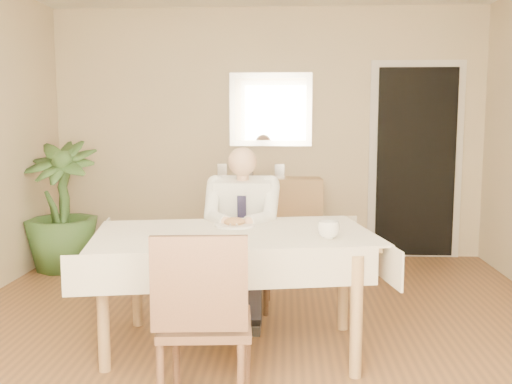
# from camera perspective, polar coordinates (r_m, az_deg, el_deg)

# --- Properties ---
(room) EXTENTS (5.00, 5.02, 2.60)m
(room) POSITION_cam_1_polar(r_m,az_deg,el_deg) (3.55, -0.31, 4.90)
(room) COLOR brown
(room) RESTS_ON ground
(window) EXTENTS (1.34, 0.04, 1.44)m
(window) POSITION_cam_1_polar(r_m,az_deg,el_deg) (1.09, -8.16, 7.41)
(window) COLOR beige
(window) RESTS_ON room
(doorway) EXTENTS (0.96, 0.07, 2.10)m
(doorway) POSITION_cam_1_polar(r_m,az_deg,el_deg) (6.17, 15.66, 2.84)
(doorway) COLOR beige
(doorway) RESTS_ON ground
(mirror) EXTENTS (0.86, 0.04, 0.76)m
(mirror) POSITION_cam_1_polar(r_m,az_deg,el_deg) (6.01, 1.47, 8.24)
(mirror) COLOR silver
(mirror) RESTS_ON room
(dining_table) EXTENTS (1.90, 1.33, 0.75)m
(dining_table) POSITION_cam_1_polar(r_m,az_deg,el_deg) (3.57, -2.22, -5.35)
(dining_table) COLOR olive
(dining_table) RESTS_ON ground
(chair_far) EXTENTS (0.44, 0.45, 0.87)m
(chair_far) POSITION_cam_1_polar(r_m,az_deg,el_deg) (4.46, -1.16, -5.12)
(chair_far) COLOR #44291B
(chair_far) RESTS_ON ground
(chair_near) EXTENTS (0.48, 0.48, 0.93)m
(chair_near) POSITION_cam_1_polar(r_m,az_deg,el_deg) (2.77, -5.29, -12.14)
(chair_near) COLOR #44291B
(chair_near) RESTS_ON ground
(seated_man) EXTENTS (0.48, 0.72, 1.24)m
(seated_man) POSITION_cam_1_polar(r_m,az_deg,el_deg) (4.14, -1.46, -3.25)
(seated_man) COLOR white
(seated_man) RESTS_ON ground
(plate) EXTENTS (0.26, 0.26, 0.02)m
(plate) POSITION_cam_1_polar(r_m,az_deg,el_deg) (3.73, -2.17, -3.32)
(plate) COLOR white
(plate) RESTS_ON dining_table
(food) EXTENTS (0.14, 0.14, 0.06)m
(food) POSITION_cam_1_polar(r_m,az_deg,el_deg) (3.73, -2.17, -2.99)
(food) COLOR brown
(food) RESTS_ON dining_table
(knife) EXTENTS (0.01, 0.13, 0.01)m
(knife) POSITION_cam_1_polar(r_m,az_deg,el_deg) (3.67, -1.63, -3.24)
(knife) COLOR silver
(knife) RESTS_ON dining_table
(fork) EXTENTS (0.01, 0.13, 0.01)m
(fork) POSITION_cam_1_polar(r_m,az_deg,el_deg) (3.68, -2.88, -3.22)
(fork) COLOR silver
(fork) RESTS_ON dining_table
(coffee_mug) EXTENTS (0.17, 0.17, 0.10)m
(coffee_mug) POSITION_cam_1_polar(r_m,az_deg,el_deg) (3.38, 7.26, -3.77)
(coffee_mug) COLOR white
(coffee_mug) RESTS_ON dining_table
(sideboard) EXTENTS (1.09, 0.45, 0.85)m
(sideboard) POSITION_cam_1_polar(r_m,az_deg,el_deg) (5.95, 1.40, -2.64)
(sideboard) COLOR olive
(sideboard) RESTS_ON ground
(photo_frame_left) EXTENTS (0.10, 0.02, 0.14)m
(photo_frame_left) POSITION_cam_1_polar(r_m,az_deg,el_deg) (5.99, -3.40, 2.18)
(photo_frame_left) COLOR silver
(photo_frame_left) RESTS_ON sideboard
(photo_frame_center) EXTENTS (0.10, 0.02, 0.14)m
(photo_frame_center) POSITION_cam_1_polar(r_m,az_deg,el_deg) (5.90, -0.77, 2.11)
(photo_frame_center) COLOR silver
(photo_frame_center) RESTS_ON sideboard
(photo_frame_right) EXTENTS (0.10, 0.02, 0.14)m
(photo_frame_right) POSITION_cam_1_polar(r_m,az_deg,el_deg) (5.92, 2.37, 2.12)
(photo_frame_right) COLOR silver
(photo_frame_right) RESTS_ON sideboard
(potted_palm) EXTENTS (0.74, 0.74, 1.24)m
(potted_palm) POSITION_cam_1_polar(r_m,az_deg,el_deg) (5.78, -18.91, -1.35)
(potted_palm) COLOR #315324
(potted_palm) RESTS_ON ground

